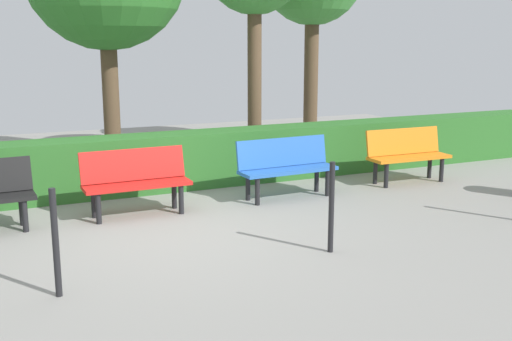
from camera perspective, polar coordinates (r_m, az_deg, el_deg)
name	(u,v)px	position (r m, az deg, el deg)	size (l,w,h in m)	color
ground_plane	(171,230)	(7.55, -7.89, -5.52)	(18.04, 18.04, 0.00)	gray
bench_orange	(407,153)	(10.20, 13.81, 1.60)	(1.38, 0.49, 0.86)	orange
bench_blue	(286,165)	(8.95, 2.80, 0.53)	(1.48, 0.51, 0.86)	blue
bench_red	(136,179)	(8.19, -11.09, -0.78)	(1.39, 0.48, 0.86)	red
hedge_row	(192,159)	(9.67, -5.95, 1.03)	(14.04, 0.65, 0.85)	#2D6B28
railing_post_mid	(331,207)	(6.65, 7.01, -3.43)	(0.06, 0.06, 1.00)	black
railing_post_far	(56,243)	(5.76, -18.09, -6.42)	(0.06, 0.06, 1.00)	black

